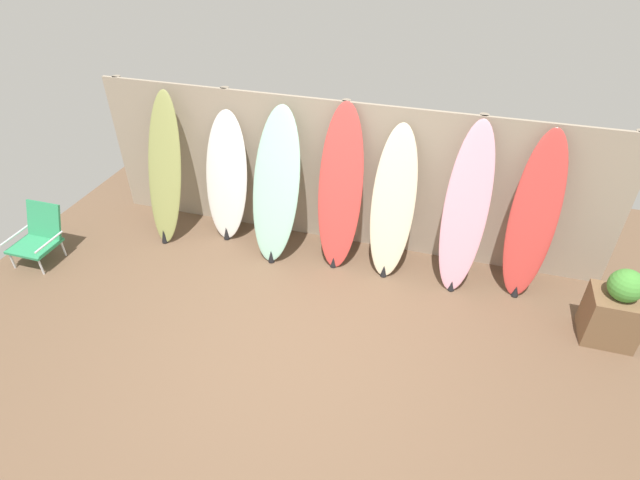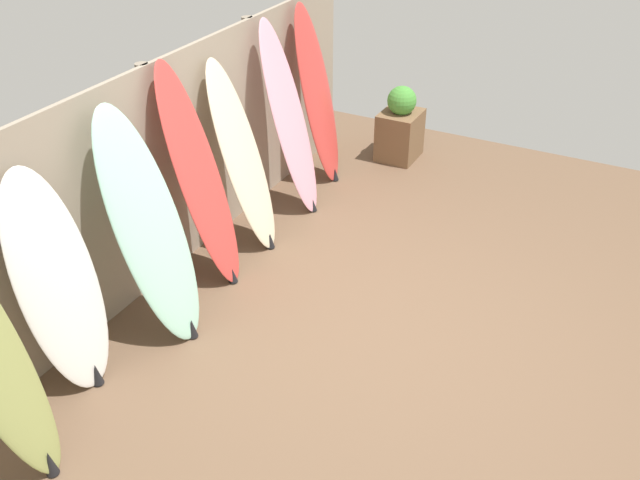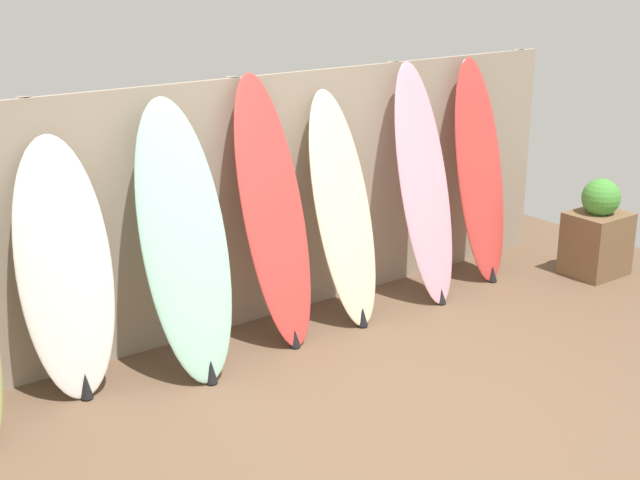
{
  "view_description": "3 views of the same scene",
  "coord_description": "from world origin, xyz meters",
  "px_view_note": "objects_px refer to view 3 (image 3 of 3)",
  "views": [
    {
      "loc": [
        1.22,
        -3.07,
        3.7
      ],
      "look_at": [
        0.17,
        0.48,
        1.05
      ],
      "focal_mm": 28.0,
      "sensor_mm": 36.0,
      "label": 1
    },
    {
      "loc": [
        -3.92,
        -1.49,
        3.49
      ],
      "look_at": [
        -0.06,
        0.53,
        0.74
      ],
      "focal_mm": 40.0,
      "sensor_mm": 36.0,
      "label": 2
    },
    {
      "loc": [
        -3.17,
        -3.21,
        2.64
      ],
      "look_at": [
        -0.19,
        0.78,
        1.0
      ],
      "focal_mm": 50.0,
      "sensor_mm": 36.0,
      "label": 3
    }
  ],
  "objects_px": {
    "surfboard_seafoam_2": "(185,242)",
    "surfboard_cream_4": "(343,210)",
    "surfboard_pink_5": "(424,186)",
    "planter_box": "(597,233)",
    "surfboard_red_6": "(480,172)",
    "surfboard_red_3": "(274,214)",
    "surfboard_white_1": "(65,271)"
  },
  "relations": [
    {
      "from": "planter_box",
      "to": "surfboard_red_6",
      "type": "bearing_deg",
      "value": 145.07
    },
    {
      "from": "surfboard_red_3",
      "to": "planter_box",
      "type": "distance_m",
      "value": 2.99
    },
    {
      "from": "surfboard_red_6",
      "to": "planter_box",
      "type": "distance_m",
      "value": 1.15
    },
    {
      "from": "surfboard_red_6",
      "to": "planter_box",
      "type": "xyz_separation_m",
      "value": [
        0.84,
        -0.58,
        -0.53
      ]
    },
    {
      "from": "surfboard_red_3",
      "to": "planter_box",
      "type": "height_order",
      "value": "surfboard_red_3"
    },
    {
      "from": "surfboard_white_1",
      "to": "surfboard_pink_5",
      "type": "distance_m",
      "value": 2.82
    },
    {
      "from": "surfboard_red_3",
      "to": "surfboard_red_6",
      "type": "bearing_deg",
      "value": 0.97
    },
    {
      "from": "surfboard_cream_4",
      "to": "surfboard_pink_5",
      "type": "distance_m",
      "value": 0.77
    },
    {
      "from": "surfboard_red_3",
      "to": "surfboard_red_6",
      "type": "distance_m",
      "value": 2.05
    },
    {
      "from": "surfboard_seafoam_2",
      "to": "planter_box",
      "type": "xyz_separation_m",
      "value": [
        3.62,
        -0.46,
        -0.52
      ]
    },
    {
      "from": "surfboard_cream_4",
      "to": "surfboard_pink_5",
      "type": "xyz_separation_m",
      "value": [
        0.77,
        -0.03,
        0.07
      ]
    },
    {
      "from": "surfboard_pink_5",
      "to": "planter_box",
      "type": "distance_m",
      "value": 1.69
    },
    {
      "from": "surfboard_cream_4",
      "to": "planter_box",
      "type": "distance_m",
      "value": 2.4
    },
    {
      "from": "surfboard_white_1",
      "to": "surfboard_seafoam_2",
      "type": "relative_size",
      "value": 0.9
    },
    {
      "from": "surfboard_seafoam_2",
      "to": "surfboard_red_3",
      "type": "relative_size",
      "value": 0.96
    },
    {
      "from": "surfboard_cream_4",
      "to": "surfboard_seafoam_2",
      "type": "bearing_deg",
      "value": -176.23
    },
    {
      "from": "surfboard_white_1",
      "to": "surfboard_red_6",
      "type": "relative_size",
      "value": 0.88
    },
    {
      "from": "surfboard_seafoam_2",
      "to": "surfboard_pink_5",
      "type": "distance_m",
      "value": 2.11
    },
    {
      "from": "surfboard_red_6",
      "to": "planter_box",
      "type": "height_order",
      "value": "surfboard_red_6"
    },
    {
      "from": "surfboard_cream_4",
      "to": "surfboard_red_6",
      "type": "height_order",
      "value": "surfboard_red_6"
    },
    {
      "from": "surfboard_red_3",
      "to": "planter_box",
      "type": "xyz_separation_m",
      "value": [
        2.89,
        -0.55,
        -0.55
      ]
    },
    {
      "from": "surfboard_seafoam_2",
      "to": "surfboard_cream_4",
      "type": "xyz_separation_m",
      "value": [
        1.34,
        0.09,
        -0.05
      ]
    },
    {
      "from": "surfboard_white_1",
      "to": "surfboard_red_3",
      "type": "bearing_deg",
      "value": -3.61
    },
    {
      "from": "planter_box",
      "to": "surfboard_cream_4",
      "type": "bearing_deg",
      "value": 166.51
    },
    {
      "from": "surfboard_seafoam_2",
      "to": "planter_box",
      "type": "bearing_deg",
      "value": -7.24
    },
    {
      "from": "surfboard_pink_5",
      "to": "surfboard_red_3",
      "type": "bearing_deg",
      "value": 178.72
    },
    {
      "from": "surfboard_red_3",
      "to": "surfboard_cream_4",
      "type": "distance_m",
      "value": 0.61
    },
    {
      "from": "surfboard_pink_5",
      "to": "planter_box",
      "type": "bearing_deg",
      "value": -18.9
    },
    {
      "from": "surfboard_cream_4",
      "to": "planter_box",
      "type": "xyz_separation_m",
      "value": [
        2.29,
        -0.55,
        -0.47
      ]
    },
    {
      "from": "surfboard_seafoam_2",
      "to": "surfboard_cream_4",
      "type": "relative_size",
      "value": 1.05
    },
    {
      "from": "surfboard_seafoam_2",
      "to": "surfboard_red_3",
      "type": "xyz_separation_m",
      "value": [
        0.74,
        0.09,
        0.04
      ]
    },
    {
      "from": "surfboard_white_1",
      "to": "surfboard_pink_5",
      "type": "relative_size",
      "value": 0.88
    }
  ]
}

